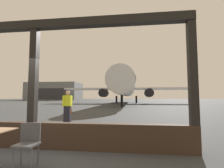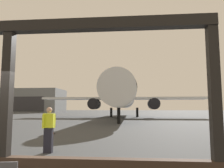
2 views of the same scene
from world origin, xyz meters
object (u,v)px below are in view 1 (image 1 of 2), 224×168
(traffic_cone, at_px, (71,109))
(ground_crew_worker, at_px, (67,107))
(distant_hangar, at_px, (55,92))
(cafe_chair_window_left, at_px, (28,140))
(airplane, at_px, (126,87))

(traffic_cone, bearing_deg, ground_crew_worker, -70.63)
(traffic_cone, distance_m, distant_hangar, 73.92)
(cafe_chair_window_left, height_order, traffic_cone, cafe_chair_window_left)
(cafe_chair_window_left, xyz_separation_m, ground_crew_worker, (-1.21, 5.02, 0.38))
(airplane, relative_size, distant_hangar, 1.35)
(cafe_chair_window_left, height_order, ground_crew_worker, ground_crew_worker)
(traffic_cone, xyz_separation_m, distant_hangar, (-33.73, 65.66, 3.97))
(cafe_chair_window_left, bearing_deg, ground_crew_worker, 103.56)
(ground_crew_worker, height_order, traffic_cone, ground_crew_worker)
(airplane, xyz_separation_m, traffic_cone, (-3.87, -22.95, -3.35))
(distant_hangar, bearing_deg, cafe_chair_window_left, -64.20)
(airplane, distance_m, ground_crew_worker, 29.01)
(airplane, bearing_deg, cafe_chair_window_left, -91.00)
(cafe_chair_window_left, distance_m, distant_hangar, 85.11)
(airplane, height_order, traffic_cone, airplane)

